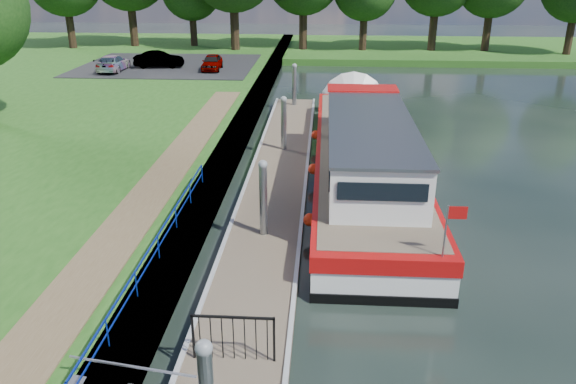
# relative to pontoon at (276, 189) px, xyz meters

# --- Properties ---
(bank_edge) EXTENTS (1.10, 90.00, 0.78)m
(bank_edge) POSITION_rel_pontoon_xyz_m (-2.55, 2.00, 0.20)
(bank_edge) COLOR #473D2D
(bank_edge) RESTS_ON ground
(far_bank) EXTENTS (60.00, 18.00, 0.60)m
(far_bank) POSITION_rel_pontoon_xyz_m (12.00, 39.00, 0.12)
(far_bank) COLOR #215117
(far_bank) RESTS_ON ground
(footpath) EXTENTS (1.60, 40.00, 0.05)m
(footpath) POSITION_rel_pontoon_xyz_m (-4.40, -5.00, 0.62)
(footpath) COLOR brown
(footpath) RESTS_ON riverbank
(carpark) EXTENTS (14.00, 12.00, 0.06)m
(carpark) POSITION_rel_pontoon_xyz_m (-11.00, 25.00, 0.62)
(carpark) COLOR black
(carpark) RESTS_ON riverbank
(blue_fence) EXTENTS (0.04, 18.04, 0.72)m
(blue_fence) POSITION_rel_pontoon_xyz_m (-2.75, -10.00, 1.13)
(blue_fence) COLOR #0C2DBF
(blue_fence) RESTS_ON riverbank
(pontoon) EXTENTS (2.50, 30.00, 0.56)m
(pontoon) POSITION_rel_pontoon_xyz_m (0.00, 0.00, 0.00)
(pontoon) COLOR brown
(pontoon) RESTS_ON ground
(mooring_piles) EXTENTS (0.30, 27.30, 3.55)m
(mooring_piles) POSITION_rel_pontoon_xyz_m (0.00, 0.00, 1.10)
(mooring_piles) COLOR gray
(mooring_piles) RESTS_ON ground
(gate_panel) EXTENTS (1.85, 0.05, 1.15)m
(gate_panel) POSITION_rel_pontoon_xyz_m (-0.00, -10.80, 0.97)
(gate_panel) COLOR black
(gate_panel) RESTS_ON ground
(barge) EXTENTS (4.36, 21.15, 4.78)m
(barge) POSITION_rel_pontoon_xyz_m (3.60, 2.55, 0.90)
(barge) COLOR black
(barge) RESTS_ON ground
(car_a) EXTENTS (1.58, 3.56, 1.19)m
(car_a) POSITION_rel_pontoon_xyz_m (-6.94, 22.87, 1.25)
(car_a) COLOR #999999
(car_a) RESTS_ON carpark
(car_b) EXTENTS (4.00, 1.82, 1.27)m
(car_b) POSITION_rel_pontoon_xyz_m (-11.39, 23.67, 1.29)
(car_b) COLOR #999999
(car_b) RESTS_ON carpark
(car_c) EXTENTS (1.82, 4.25, 1.22)m
(car_c) POSITION_rel_pontoon_xyz_m (-14.50, 21.89, 1.26)
(car_c) COLOR #999999
(car_c) RESTS_ON carpark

